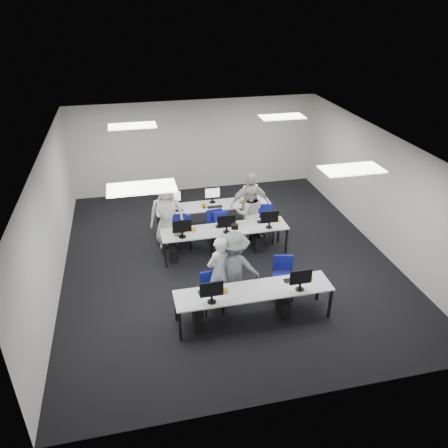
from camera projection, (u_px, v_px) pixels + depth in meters
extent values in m
plane|color=black|center=(227.00, 257.00, 11.14)|extent=(9.00, 9.00, 0.00)
plane|color=white|center=(227.00, 144.00, 9.71)|extent=(9.00, 9.00, 0.00)
cube|color=silver|center=(196.00, 146.00, 14.28)|extent=(8.00, 0.02, 3.00)
cube|color=silver|center=(295.00, 332.00, 6.56)|extent=(8.00, 0.02, 3.00)
cube|color=silver|center=(51.00, 222.00, 9.64)|extent=(0.02, 9.00, 3.00)
cube|color=silver|center=(378.00, 189.00, 11.20)|extent=(0.02, 9.00, 3.00)
cube|color=white|center=(142.00, 188.00, 7.61)|extent=(1.20, 0.60, 0.02)
cube|color=white|center=(352.00, 169.00, 8.39)|extent=(1.20, 0.60, 0.02)
cube|color=white|center=(132.00, 126.00, 11.04)|extent=(1.20, 0.60, 0.02)
cube|color=white|center=(282.00, 117.00, 11.82)|extent=(1.20, 0.60, 0.02)
cube|color=silver|center=(254.00, 291.00, 8.74)|extent=(3.20, 0.70, 0.03)
cube|color=black|center=(180.00, 326.00, 8.35)|extent=(0.05, 0.05, 0.70)
cube|color=black|center=(176.00, 307.00, 8.87)|extent=(0.05, 0.05, 0.70)
cube|color=black|center=(330.00, 303.00, 8.96)|extent=(0.05, 0.05, 0.70)
cube|color=black|center=(318.00, 286.00, 9.47)|extent=(0.05, 0.05, 0.70)
cube|color=silver|center=(225.00, 229.00, 10.97)|extent=(3.20, 0.70, 0.03)
cube|color=black|center=(166.00, 255.00, 10.58)|extent=(0.05, 0.05, 0.70)
cube|color=black|center=(163.00, 243.00, 11.10)|extent=(0.05, 0.05, 0.70)
cube|color=black|center=(286.00, 241.00, 11.19)|extent=(0.05, 0.05, 0.70)
cube|color=black|center=(279.00, 230.00, 11.70)|extent=(0.05, 0.05, 0.70)
cube|color=silver|center=(214.00, 205.00, 12.17)|extent=(3.20, 0.70, 0.03)
cube|color=black|center=(160.00, 228.00, 11.78)|extent=(0.05, 0.05, 0.70)
cube|color=black|center=(158.00, 218.00, 12.30)|extent=(0.05, 0.05, 0.70)
cube|color=black|center=(269.00, 216.00, 12.39)|extent=(0.05, 0.05, 0.70)
cube|color=black|center=(263.00, 207.00, 12.90)|extent=(0.05, 0.05, 0.70)
cube|color=#0C59A2|center=(211.00, 289.00, 8.26)|extent=(0.46, 0.04, 0.32)
cube|color=black|center=(209.00, 292.00, 8.67)|extent=(0.42, 0.14, 0.02)
ellipsoid|color=black|center=(223.00, 289.00, 8.72)|extent=(0.07, 0.10, 0.04)
cube|color=black|center=(198.00, 319.00, 8.75)|extent=(0.18, 0.40, 0.42)
cube|color=white|center=(301.00, 277.00, 8.61)|extent=(0.46, 0.04, 0.32)
cube|color=black|center=(294.00, 280.00, 9.02)|extent=(0.42, 0.14, 0.02)
ellipsoid|color=black|center=(307.00, 278.00, 9.08)|extent=(0.07, 0.10, 0.04)
cube|color=black|center=(283.00, 306.00, 9.10)|extent=(0.18, 0.40, 0.42)
cube|color=white|center=(182.00, 226.00, 10.45)|extent=(0.46, 0.04, 0.32)
cube|color=black|center=(181.00, 230.00, 10.86)|extent=(0.42, 0.14, 0.02)
ellipsoid|color=black|center=(193.00, 229.00, 10.92)|extent=(0.07, 0.10, 0.04)
cube|color=black|center=(173.00, 253.00, 10.94)|extent=(0.18, 0.40, 0.42)
cube|color=white|center=(227.00, 221.00, 10.66)|extent=(0.46, 0.04, 0.32)
cube|color=black|center=(224.00, 226.00, 11.08)|extent=(0.42, 0.14, 0.02)
ellipsoid|color=black|center=(235.00, 224.00, 11.13)|extent=(0.07, 0.10, 0.04)
cube|color=black|center=(215.00, 248.00, 11.16)|extent=(0.18, 0.40, 0.42)
cube|color=white|center=(270.00, 217.00, 10.88)|extent=(0.46, 0.04, 0.32)
cube|color=black|center=(265.00, 221.00, 11.29)|extent=(0.42, 0.14, 0.02)
ellipsoid|color=black|center=(276.00, 220.00, 11.34)|extent=(0.07, 0.10, 0.04)
cube|color=black|center=(257.00, 243.00, 11.37)|extent=(0.18, 0.40, 0.42)
cube|color=white|center=(173.00, 196.00, 11.96)|extent=(0.46, 0.04, 0.32)
cube|color=black|center=(175.00, 211.00, 11.82)|extent=(0.42, 0.14, 0.02)
ellipsoid|color=black|center=(164.00, 212.00, 11.76)|extent=(0.07, 0.10, 0.04)
cube|color=black|center=(184.00, 225.00, 12.24)|extent=(0.18, 0.40, 0.42)
cube|color=white|center=(212.00, 193.00, 12.17)|extent=(0.46, 0.04, 0.32)
cube|color=black|center=(215.00, 207.00, 12.04)|extent=(0.42, 0.14, 0.02)
ellipsoid|color=black|center=(204.00, 208.00, 11.97)|extent=(0.07, 0.10, 0.04)
cube|color=black|center=(223.00, 221.00, 12.46)|extent=(0.18, 0.40, 0.42)
cube|color=white|center=(250.00, 189.00, 12.39)|extent=(0.46, 0.04, 0.32)
cube|color=black|center=(253.00, 203.00, 12.25)|extent=(0.42, 0.14, 0.02)
ellipsoid|color=black|center=(243.00, 204.00, 12.19)|extent=(0.07, 0.10, 0.04)
cube|color=black|center=(259.00, 217.00, 12.67)|extent=(0.18, 0.40, 0.42)
cube|color=navy|center=(212.00, 293.00, 9.13)|extent=(0.45, 0.44, 0.06)
cube|color=navy|center=(209.00, 278.00, 9.17)|extent=(0.40, 0.08, 0.34)
cube|color=navy|center=(283.00, 278.00, 9.55)|extent=(0.54, 0.52, 0.06)
cube|color=navy|center=(283.00, 262.00, 9.61)|extent=(0.43, 0.15, 0.37)
cube|color=navy|center=(183.00, 233.00, 11.40)|extent=(0.48, 0.46, 0.06)
cube|color=navy|center=(183.00, 221.00, 11.44)|extent=(0.40, 0.12, 0.34)
cube|color=navy|center=(217.00, 228.00, 11.56)|extent=(0.49, 0.47, 0.06)
cube|color=navy|center=(214.00, 215.00, 11.61)|extent=(0.43, 0.10, 0.36)
cube|color=navy|center=(264.00, 224.00, 11.68)|extent=(0.54, 0.53, 0.06)
cube|color=navy|center=(264.00, 211.00, 11.74)|extent=(0.46, 0.13, 0.39)
cube|color=navy|center=(178.00, 226.00, 11.66)|extent=(0.45, 0.43, 0.06)
cube|color=navy|center=(178.00, 220.00, 11.36)|extent=(0.43, 0.06, 0.36)
cube|color=navy|center=(219.00, 222.00, 11.86)|extent=(0.42, 0.41, 0.06)
cube|color=navy|center=(220.00, 218.00, 11.58)|extent=(0.40, 0.05, 0.35)
cube|color=navy|center=(256.00, 220.00, 11.94)|extent=(0.54, 0.53, 0.06)
cube|color=navy|center=(260.00, 215.00, 11.66)|extent=(0.41, 0.17, 0.36)
ellipsoid|color=#9C7651|center=(179.00, 230.00, 10.60)|extent=(0.37, 0.26, 0.28)
imported|color=silver|center=(219.00, 271.00, 9.15)|extent=(0.70, 0.59, 1.64)
imported|color=silver|center=(250.00, 213.00, 11.63)|extent=(0.85, 0.72, 1.57)
imported|color=silver|center=(167.00, 214.00, 11.28)|extent=(0.99, 0.74, 1.83)
imported|color=silver|center=(250.00, 206.00, 11.67)|extent=(1.10, 0.47, 1.86)
imported|color=slate|center=(234.00, 268.00, 9.23)|extent=(1.19, 0.85, 1.68)
cube|color=black|center=(235.00, 227.00, 8.97)|extent=(0.18, 0.21, 0.10)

